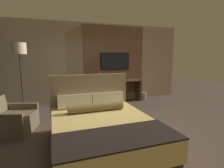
% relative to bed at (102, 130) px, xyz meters
% --- Properties ---
extents(ground_plane, '(16.00, 16.00, 0.00)m').
position_rel_bed_xyz_m(ground_plane, '(0.46, 0.73, -0.33)').
color(ground_plane, '#4C3D33').
extents(wall_back_tv_panel, '(7.20, 0.09, 2.80)m').
position_rel_bed_xyz_m(wall_back_tv_panel, '(0.59, 3.33, 1.07)').
color(wall_back_tv_panel, tan).
rests_on(wall_back_tv_panel, ground_plane).
extents(bed, '(1.73, 2.17, 1.25)m').
position_rel_bed_xyz_m(bed, '(0.00, 0.00, 0.00)').
color(bed, '#33281E').
rests_on(bed, ground_plane).
extents(desk, '(1.80, 0.51, 0.78)m').
position_rel_bed_xyz_m(desk, '(1.44, 3.05, 0.20)').
color(desk, brown).
rests_on(desk, ground_plane).
extents(tv, '(1.12, 0.04, 0.63)m').
position_rel_bed_xyz_m(tv, '(1.44, 3.25, 1.13)').
color(tv, black).
extents(desk_chair, '(0.49, 0.49, 0.88)m').
position_rel_bed_xyz_m(desk_chair, '(1.12, 2.50, 0.19)').
color(desk_chair, '#38333D').
rests_on(desk_chair, ground_plane).
extents(armchair_by_window, '(1.05, 1.08, 0.77)m').
position_rel_bed_xyz_m(armchair_by_window, '(-1.69, 1.32, -0.08)').
color(armchair_by_window, brown).
rests_on(armchair_by_window, ground_plane).
extents(floor_lamp, '(0.34, 0.34, 1.98)m').
position_rel_bed_xyz_m(floor_lamp, '(-1.53, 2.08, 1.34)').
color(floor_lamp, '#282623').
rests_on(floor_lamp, ground_plane).
extents(vase_tall, '(0.10, 0.10, 0.45)m').
position_rel_bed_xyz_m(vase_tall, '(0.81, 3.04, 0.67)').
color(vase_tall, '#B2563D').
rests_on(vase_tall, desk).
extents(waste_bin, '(0.22, 0.22, 0.28)m').
position_rel_bed_xyz_m(waste_bin, '(2.50, 2.92, -0.19)').
color(waste_bin, gray).
rests_on(waste_bin, ground_plane).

